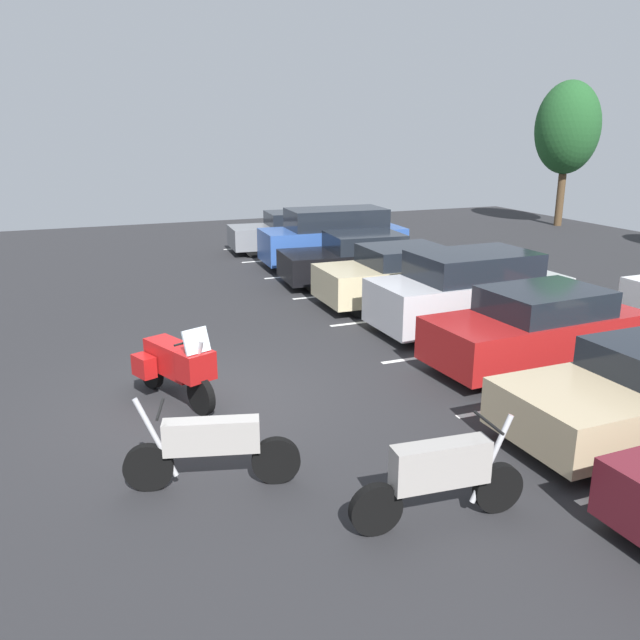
% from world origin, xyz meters
% --- Properties ---
extents(ground, '(44.00, 44.00, 0.10)m').
position_xyz_m(ground, '(0.00, 0.00, -0.05)').
color(ground, '#262628').
extents(motorcycle_touring, '(2.08, 1.24, 1.44)m').
position_xyz_m(motorcycle_touring, '(-0.11, -0.42, 0.68)').
color(motorcycle_touring, black).
rests_on(motorcycle_touring, ground).
extents(motorcycle_second, '(0.82, 2.21, 1.28)m').
position_xyz_m(motorcycle_second, '(2.76, -0.48, 0.56)').
color(motorcycle_second, black).
rests_on(motorcycle_second, ground).
extents(motorcycle_third, '(0.62, 2.20, 1.27)m').
position_xyz_m(motorcycle_third, '(4.52, 1.83, 0.61)').
color(motorcycle_third, black).
rests_on(motorcycle_third, ground).
extents(parking_stripes, '(24.21, 5.03, 0.01)m').
position_xyz_m(parking_stripes, '(-1.88, 6.15, 0.00)').
color(parking_stripes, silver).
rests_on(parking_stripes, ground).
extents(car_grey, '(2.08, 4.40, 1.47)m').
position_xyz_m(car_grey, '(-12.67, 5.86, 0.72)').
color(car_grey, slate).
rests_on(car_grey, ground).
extents(car_blue, '(2.07, 4.83, 1.90)m').
position_xyz_m(car_blue, '(-9.67, 6.40, 0.96)').
color(car_blue, '#2D519E').
rests_on(car_blue, ground).
extents(car_black, '(2.26, 4.41, 1.48)m').
position_xyz_m(car_black, '(-7.05, 6.04, 0.72)').
color(car_black, black).
rests_on(car_black, ground).
extents(car_champagne, '(1.99, 4.27, 1.53)m').
position_xyz_m(car_champagne, '(-4.42, 6.10, 0.75)').
color(car_champagne, '#C1B289').
rests_on(car_champagne, ground).
extents(car_silver, '(1.98, 4.49, 1.79)m').
position_xyz_m(car_silver, '(-1.90, 6.51, 0.88)').
color(car_silver, '#B7B7BC').
rests_on(car_silver, ground).
extents(car_red, '(2.02, 4.37, 1.54)m').
position_xyz_m(car_red, '(0.70, 6.29, 0.76)').
color(car_red, maroon).
rests_on(car_red, ground).
extents(tree_rear, '(2.90, 2.90, 6.54)m').
position_xyz_m(tree_rear, '(-14.32, 19.91, 4.44)').
color(tree_rear, '#4C3823').
rests_on(tree_rear, ground).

